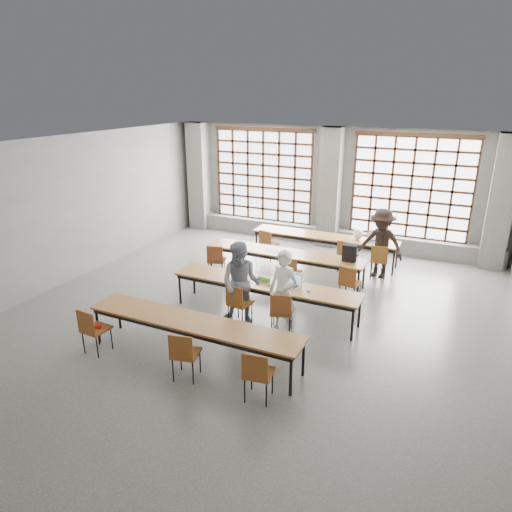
{
  "coord_description": "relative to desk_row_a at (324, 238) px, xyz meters",
  "views": [
    {
      "loc": [
        3.62,
        -7.77,
        4.46
      ],
      "look_at": [
        -0.17,
        0.4,
        1.18
      ],
      "focal_mm": 32.0,
      "sensor_mm": 36.0,
      "label": 1
    }
  ],
  "objects": [
    {
      "name": "floor",
      "position": [
        -0.31,
        -3.8,
        -0.66
      ],
      "size": [
        11.0,
        11.0,
        0.0
      ],
      "primitive_type": "plane",
      "color": "#4E4E4B",
      "rests_on": "ground"
    },
    {
      "name": "ceiling",
      "position": [
        -0.31,
        -3.8,
        2.84
      ],
      "size": [
        11.0,
        11.0,
        0.0
      ],
      "primitive_type": "plane",
      "rotation": [
        3.14,
        0.0,
        0.0
      ],
      "color": "silver",
      "rests_on": "floor"
    },
    {
      "name": "wall_back",
      "position": [
        -0.31,
        1.7,
        1.09
      ],
      "size": [
        10.0,
        0.0,
        10.0
      ],
      "primitive_type": "plane",
      "rotation": [
        1.57,
        0.0,
        0.0
      ],
      "color": "#60605D",
      "rests_on": "floor"
    },
    {
      "name": "wall_front",
      "position": [
        -0.31,
        -9.3,
        1.09
      ],
      "size": [
        10.0,
        0.0,
        10.0
      ],
      "primitive_type": "plane",
      "rotation": [
        -1.57,
        0.0,
        0.0
      ],
      "color": "#60605D",
      "rests_on": "floor"
    },
    {
      "name": "wall_left",
      "position": [
        -5.31,
        -3.8,
        1.09
      ],
      "size": [
        0.0,
        11.0,
        11.0
      ],
      "primitive_type": "plane",
      "rotation": [
        1.57,
        0.0,
        1.57
      ],
      "color": "#60605D",
      "rests_on": "floor"
    },
    {
      "name": "column_left",
      "position": [
        -4.81,
        1.42,
        1.09
      ],
      "size": [
        0.6,
        0.55,
        3.5
      ],
      "primitive_type": "cube",
      "color": "#5B5B58",
      "rests_on": "floor"
    },
    {
      "name": "column_mid",
      "position": [
        -0.31,
        1.42,
        1.09
      ],
      "size": [
        0.6,
        0.55,
        3.5
      ],
      "primitive_type": "cube",
      "color": "#5B5B58",
      "rests_on": "floor"
    },
    {
      "name": "column_right",
      "position": [
        4.19,
        1.42,
        1.09
      ],
      "size": [
        0.6,
        0.55,
        3.5
      ],
      "primitive_type": "cube",
      "color": "#5B5B58",
      "rests_on": "floor"
    },
    {
      "name": "window_left",
      "position": [
        -2.56,
        1.62,
        1.24
      ],
      "size": [
        3.32,
        0.12,
        3.0
      ],
      "color": "white",
      "rests_on": "wall_back"
    },
    {
      "name": "window_right",
      "position": [
        1.94,
        1.62,
        1.24
      ],
      "size": [
        3.32,
        0.12,
        3.0
      ],
      "color": "white",
      "rests_on": "wall_back"
    },
    {
      "name": "sill_ledge",
      "position": [
        -0.31,
        1.5,
        -0.41
      ],
      "size": [
        9.8,
        0.35,
        0.5
      ],
      "primitive_type": "cube",
      "color": "#5B5B58",
      "rests_on": "floor"
    },
    {
      "name": "desk_row_a",
      "position": [
        0.0,
        0.0,
        0.0
      ],
      "size": [
        4.0,
        0.7,
        0.73
      ],
      "color": "brown",
      "rests_on": "floor"
    },
    {
      "name": "desk_row_b",
      "position": [
        -0.5,
        -1.72,
        0.0
      ],
      "size": [
        4.0,
        0.7,
        0.73
      ],
      "color": "brown",
      "rests_on": "floor"
    },
    {
      "name": "desk_row_c",
      "position": [
        -0.16,
        -3.66,
        0.0
      ],
      "size": [
        4.0,
        0.7,
        0.73
      ],
      "color": "brown",
      "rests_on": "floor"
    },
    {
      "name": "desk_row_d",
      "position": [
        -0.62,
        -5.69,
        0.0
      ],
      "size": [
        4.0,
        0.7,
        0.73
      ],
      "color": "brown",
      "rests_on": "floor"
    },
    {
      "name": "chair_back_left",
      "position": [
        -1.42,
        -0.63,
        -0.13
      ],
      "size": [
        0.51,
        0.51,
        0.88
      ],
      "color": "brown",
      "rests_on": "floor"
    },
    {
      "name": "chair_back_mid",
      "position": [
        0.78,
        -0.63,
        -0.13
      ],
      "size": [
        0.51,
        0.52,
        0.88
      ],
      "color": "brown",
      "rests_on": "floor"
    },
    {
      "name": "chair_back_right",
      "position": [
        1.61,
        -0.63,
        -0.13
      ],
      "size": [
        0.47,
        0.47,
        0.88
      ],
      "color": "brown",
      "rests_on": "floor"
    },
    {
      "name": "chair_mid_left",
      "position": [
        -2.08,
        -2.34,
        -0.13
      ],
      "size": [
        0.53,
        0.53,
        0.88
      ],
      "color": "maroon",
      "rests_on": "floor"
    },
    {
      "name": "chair_mid_centre",
      "position": [
        -0.1,
        -2.35,
        -0.13
      ],
      "size": [
        0.43,
        0.44,
        0.88
      ],
      "color": "brown",
      "rests_on": "floor"
    },
    {
      "name": "chair_mid_right",
      "position": [
        1.28,
        -2.35,
        -0.13
      ],
      "size": [
        0.48,
        0.49,
        0.88
      ],
      "color": "brown",
      "rests_on": "floor"
    },
    {
      "name": "chair_front_left",
      "position": [
        -0.48,
        -4.28,
        -0.13
      ],
      "size": [
        0.48,
        0.48,
        0.88
      ],
      "color": "brown",
      "rests_on": "floor"
    },
    {
      "name": "chair_front_right",
      "position": [
        0.46,
        -4.28,
        -0.13
      ],
      "size": [
        0.52,
        0.52,
        0.88
      ],
      "color": "maroon",
      "rests_on": "floor"
    },
    {
      "name": "chair_near_left",
      "position": [
        -2.33,
        -6.32,
        -0.13
      ],
      "size": [
        0.45,
        0.45,
        0.88
      ],
      "color": "brown",
      "rests_on": "floor"
    },
    {
      "name": "chair_near_mid",
      "position": [
        -0.41,
        -6.32,
        -0.13
      ],
      "size": [
        0.5,
        0.5,
        0.88
      ],
      "color": "brown",
      "rests_on": "floor"
    },
    {
      "name": "chair_near_right",
      "position": [
        0.89,
        -6.32,
        -0.13
      ],
      "size": [
        0.47,
        0.48,
        0.88
      ],
      "color": "brown",
      "rests_on": "floor"
    },
    {
      "name": "student_male",
      "position": [
        0.44,
        -4.16,
        0.17
      ],
      "size": [
        0.68,
        0.52,
        1.67
      ],
      "primitive_type": "imported",
      "rotation": [
        0.0,
        0.0,
        -0.22
      ],
      "color": "white",
      "rests_on": "floor"
    },
    {
      "name": "student_female",
      "position": [
        -0.46,
        -4.16,
        0.19
      ],
      "size": [
        0.93,
        0.78,
        1.72
      ],
      "primitive_type": "imported",
      "rotation": [
        0.0,
        0.0,
        0.16
      ],
      "color": "#182448",
      "rests_on": "floor"
    },
    {
      "name": "student_back",
      "position": [
        1.6,
        -0.5,
        0.22
      ],
      "size": [
        1.24,
        0.86,
        1.76
      ],
      "primitive_type": "imported",
      "rotation": [
        0.0,
        0.0,
        -0.2
      ],
      "color": "black",
      "rests_on": "floor"
    },
    {
      "name": "laptop_front",
      "position": [
        0.4,
        -3.55,
        0.13
      ],
      "size": [
        0.4,
        0.36,
        0.26
      ],
      "color": "silver",
      "rests_on": "desk_row_c"
    },
    {
      "name": "laptop_back",
      "position": [
        1.33,
        0.11,
        0.13
      ],
      "size": [
        0.44,
        0.41,
        0.26
      ],
      "color": "#B2B1B6",
      "rests_on": "desk_row_a"
    },
    {
      "name": "mouse",
      "position": [
        0.79,
        -3.68,
        0.08
      ],
      "size": [
        0.1,
        0.07,
        0.04
      ],
      "primitive_type": "ellipsoid",
      "rotation": [
        0.0,
        0.0,
        0.12
      ],
      "color": "white",
      "rests_on": "desk_row_c"
    },
    {
      "name": "green_box",
      "position": [
        -0.21,
        -3.58,
        0.11
      ],
      "size": [
        0.26,
        0.13,
        0.09
      ],
      "primitive_type": "cube",
      "rotation": [
        0.0,
        0.0,
        -0.18
      ],
      "color": "green",
      "rests_on": "desk_row_c"
    },
    {
      "name": "phone",
      "position": [
        0.02,
        -3.76,
        0.07
      ],
      "size": [
        0.14,
        0.08,
        0.01
      ],
      "primitive_type": "cube",
      "rotation": [
        0.0,
        0.0,
        0.12
      ],
      "color": "black",
      "rests_on": "desk_row_c"
    },
    {
      "name": "paper_sheet_b",
      "position": [
        -0.8,
        -1.77,
        0.07
      ],
      "size": [
        0.32,
        0.24,
        0.0
      ],
      "primitive_type": "cube",
      "rotation": [
        0.0,
        0.0,
        -0.09
      ],
      "color": "white",
      "rests_on": "desk_row_b"
    },
    {
      "name": "paper_sheet_c",
      "position": [
        -0.4,
        -1.72,
        0.07
      ],
      "size": [
        0.35,
        0.3,
        0.0
      ],
      "primitive_type": "cube",
      "rotation": [
        0.0,
        0.0,
        0.35
      ],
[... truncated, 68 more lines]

